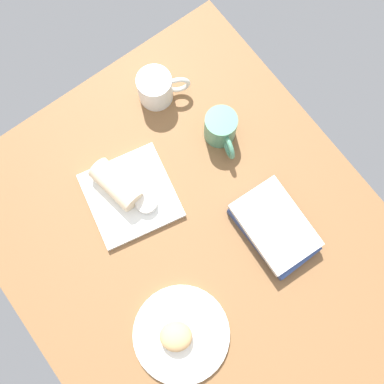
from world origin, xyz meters
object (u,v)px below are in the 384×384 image
(round_plate, at_px, (181,334))
(second_mug, at_px, (221,128))
(coffee_mug, at_px, (156,88))
(scone_pastry, at_px, (176,336))
(square_plate, at_px, (131,196))
(sauce_cup, at_px, (146,203))
(breakfast_wrap, at_px, (116,185))
(book_stack, at_px, (274,228))

(round_plate, relative_size, second_mug, 1.78)
(coffee_mug, bearing_deg, scone_pastry, 148.48)
(square_plate, xyz_separation_m, coffee_mug, (0.19, -0.22, 0.04))
(scone_pastry, relative_size, sauce_cup, 1.39)
(round_plate, bearing_deg, scone_pastry, 71.51)
(round_plate, distance_m, sauce_cup, 0.33)
(breakfast_wrap, xyz_separation_m, book_stack, (-0.32, -0.25, -0.02))
(second_mug, bearing_deg, book_stack, 170.38)
(book_stack, height_order, coffee_mug, coffee_mug)
(square_plate, bearing_deg, round_plate, 164.41)
(book_stack, bearing_deg, round_plate, 101.21)
(scone_pastry, bearing_deg, book_stack, -79.78)
(coffee_mug, xyz_separation_m, second_mug, (-0.19, -0.07, 0.00))
(coffee_mug, height_order, second_mug, same)
(scone_pastry, xyz_separation_m, book_stack, (0.06, -0.35, -0.01))
(book_stack, relative_size, second_mug, 1.70)
(second_mug, bearing_deg, round_plate, 132.23)
(scone_pastry, xyz_separation_m, second_mug, (0.34, -0.39, 0.01))
(sauce_cup, relative_size, breakfast_wrap, 0.41)
(round_plate, relative_size, coffee_mug, 1.75)
(scone_pastry, relative_size, breakfast_wrap, 0.57)
(sauce_cup, bearing_deg, scone_pastry, 156.94)
(square_plate, relative_size, second_mug, 1.64)
(round_plate, height_order, breakfast_wrap, breakfast_wrap)
(scone_pastry, relative_size, coffee_mug, 0.58)
(coffee_mug, bearing_deg, book_stack, -177.69)
(round_plate, relative_size, book_stack, 1.05)
(square_plate, xyz_separation_m, second_mug, (-0.00, -0.28, 0.04))
(second_mug, bearing_deg, coffee_mug, 19.26)
(square_plate, height_order, second_mug, second_mug)
(square_plate, height_order, coffee_mug, coffee_mug)
(sauce_cup, relative_size, coffee_mug, 0.41)
(square_plate, distance_m, sauce_cup, 0.05)
(second_mug, bearing_deg, scone_pastry, 131.05)
(breakfast_wrap, height_order, second_mug, second_mug)
(coffee_mug, bearing_deg, second_mug, -160.74)
(scone_pastry, relative_size, book_stack, 0.34)
(breakfast_wrap, bearing_deg, book_stack, 119.04)
(book_stack, bearing_deg, scone_pastry, 100.22)
(round_plate, xyz_separation_m, sauce_cup, (0.31, -0.12, 0.02))
(scone_pastry, height_order, square_plate, scone_pastry)
(round_plate, xyz_separation_m, coffee_mug, (0.54, -0.32, 0.04))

